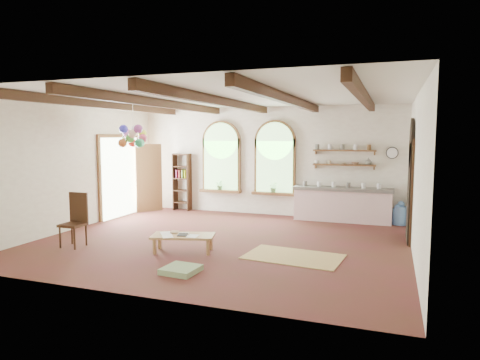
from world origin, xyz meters
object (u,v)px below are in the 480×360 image
at_px(side_chair, 74,231).
at_px(balloon_cluster, 133,137).
at_px(kitchen_counter, 342,204).
at_px(coffee_table, 183,237).

height_order(side_chair, balloon_cluster, balloon_cluster).
height_order(kitchen_counter, coffee_table, kitchen_counter).
bearing_deg(coffee_table, kitchen_counter, 57.92).
bearing_deg(coffee_table, side_chair, -170.76).
bearing_deg(side_chair, kitchen_counter, 42.64).
xyz_separation_m(kitchen_counter, balloon_cluster, (-5.09, -2.40, 1.86)).
height_order(kitchen_counter, side_chair, side_chair).
height_order(coffee_table, balloon_cluster, balloon_cluster).
relative_size(coffee_table, side_chair, 1.19).
xyz_separation_m(coffee_table, side_chair, (-2.40, -0.39, 0.01)).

